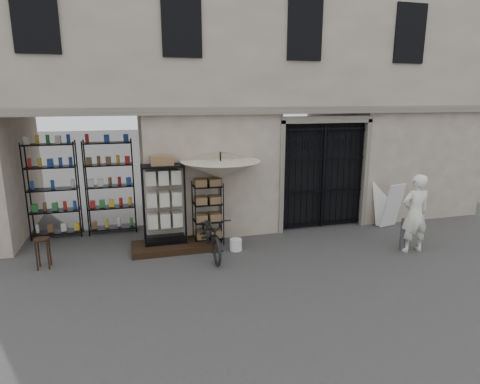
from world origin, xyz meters
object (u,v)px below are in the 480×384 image
object	(u,v)px
wire_rack	(208,214)
wooden_stool	(43,253)
white_bucket	(236,245)
easel_sign	(387,204)
steel_bollard	(403,234)
shopkeeper	(411,251)
market_umbrella	(221,165)
bicycle	(212,255)
display_cabinet	(164,208)

from	to	relation	value
wire_rack	wooden_stool	size ratio (longest dim) A/B	2.34
white_bucket	easel_sign	xyz separation A→B (m)	(4.58, 0.66, 0.51)
wooden_stool	steel_bollard	size ratio (longest dim) A/B	0.86
shopkeeper	easel_sign	world-z (taller)	easel_sign
market_umbrella	steel_bollard	size ratio (longest dim) A/B	3.55
white_bucket	easel_sign	size ratio (longest dim) A/B	0.23
market_umbrella	steel_bollard	xyz separation A→B (m)	(4.07, -1.63, -1.59)
wooden_stool	easel_sign	bearing A→B (deg)	3.68
bicycle	wooden_stool	size ratio (longest dim) A/B	2.82
market_umbrella	easel_sign	size ratio (longest dim) A/B	2.20
shopkeeper	bicycle	bearing A→B (deg)	-10.20
display_cabinet	wire_rack	xyz separation A→B (m)	(1.06, 0.00, -0.23)
wooden_stool	shopkeeper	world-z (taller)	wooden_stool
wooden_stool	steel_bollard	xyz separation A→B (m)	(8.07, -1.13, 0.04)
easel_sign	white_bucket	bearing A→B (deg)	176.01
wire_rack	white_bucket	bearing A→B (deg)	-45.10
wire_rack	market_umbrella	distance (m)	1.26
steel_bollard	display_cabinet	bearing A→B (deg)	162.93
market_umbrella	wire_rack	bearing A→B (deg)	171.94
wire_rack	bicycle	size ratio (longest dim) A/B	0.83
market_umbrella	wooden_stool	bearing A→B (deg)	-172.79
wire_rack	white_bucket	xyz separation A→B (m)	(0.54, -0.65, -0.63)
wooden_stool	white_bucket	bearing A→B (deg)	-1.34
wooden_stool	steel_bollard	distance (m)	8.15
bicycle	easel_sign	world-z (taller)	easel_sign
wooden_stool	shopkeeper	bearing A→B (deg)	-8.74
display_cabinet	easel_sign	bearing A→B (deg)	-18.43
market_umbrella	bicycle	xyz separation A→B (m)	(-0.40, -0.74, -1.98)
market_umbrella	wooden_stool	world-z (taller)	market_umbrella
market_umbrella	steel_bollard	distance (m)	4.67
display_cabinet	easel_sign	size ratio (longest dim) A/B	1.63
wire_rack	steel_bollard	size ratio (longest dim) A/B	2.02
display_cabinet	market_umbrella	xyz separation A→B (m)	(1.38, -0.04, 0.98)
wooden_stool	display_cabinet	bearing A→B (deg)	11.82
steel_bollard	shopkeeper	xyz separation A→B (m)	(0.15, -0.14, -0.39)
bicycle	shopkeeper	distance (m)	4.74
white_bucket	bicycle	bearing A→B (deg)	-167.46
wooden_stool	shopkeeper	size ratio (longest dim) A/B	0.36
white_bucket	shopkeeper	size ratio (longest dim) A/B	0.16
white_bucket	bicycle	size ratio (longest dim) A/B	0.15
wire_rack	shopkeeper	xyz separation A→B (m)	(4.55, -1.82, -0.77)
market_umbrella	white_bucket	world-z (taller)	market_umbrella
white_bucket	bicycle	world-z (taller)	bicycle
display_cabinet	white_bucket	xyz separation A→B (m)	(1.60, -0.65, -0.86)
wire_rack	steel_bollard	bearing A→B (deg)	-15.72
display_cabinet	shopkeeper	size ratio (longest dim) A/B	1.10
steel_bollard	easel_sign	xyz separation A→B (m)	(0.73, 1.69, 0.26)
display_cabinet	market_umbrella	size ratio (longest dim) A/B	0.74
bicycle	easel_sign	distance (m)	5.30
display_cabinet	bicycle	world-z (taller)	display_cabinet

